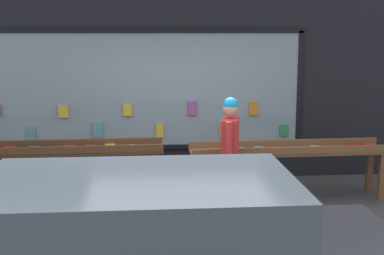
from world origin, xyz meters
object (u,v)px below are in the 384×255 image
object	(u,v)px
display_table_right	(289,154)
person_browsing	(230,146)
display_table_left	(60,155)
small_dog	(194,197)

from	to	relation	value
display_table_right	person_browsing	xyz separation A→B (m)	(-0.99, -0.56, 0.26)
display_table_left	person_browsing	size ratio (longest dim) A/B	1.83
person_browsing	display_table_right	bearing A→B (deg)	-47.78
display_table_right	small_dog	size ratio (longest dim) A/B	5.83
person_browsing	small_dog	bearing A→B (deg)	120.97
display_table_right	person_browsing	bearing A→B (deg)	-150.48
small_dog	display_table_left	bearing A→B (deg)	104.46
person_browsing	small_dog	size ratio (longest dim) A/B	3.19
person_browsing	display_table_left	bearing A→B (deg)	89.65
display_table_left	small_dog	world-z (taller)	display_table_left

